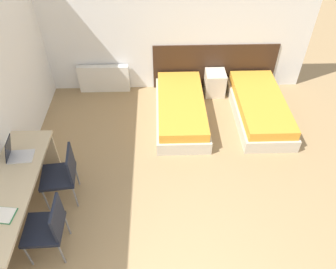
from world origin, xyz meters
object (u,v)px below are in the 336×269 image
object	(u,v)px
nightstand	(215,83)
chair_near_laptop	(62,173)
bed_near_window	(181,109)
chair_near_notebook	(48,226)
bed_near_door	(260,108)
laptop	(17,154)

from	to	relation	value
nightstand	chair_near_laptop	bearing A→B (deg)	-134.45
bed_near_window	chair_near_notebook	size ratio (longest dim) A/B	2.18
bed_near_door	chair_near_notebook	world-z (taller)	chair_near_notebook
chair_near_notebook	laptop	world-z (taller)	laptop
bed_near_window	chair_near_notebook	xyz separation A→B (m)	(-1.71, -2.52, 0.31)
bed_near_window	chair_near_notebook	bearing A→B (deg)	-124.11
bed_near_window	chair_near_laptop	size ratio (longest dim) A/B	2.18
nightstand	laptop	xyz separation A→B (m)	(-2.95, -2.39, 0.58)
chair_near_laptop	nightstand	bearing A→B (deg)	38.99
bed_near_door	nightstand	bearing A→B (deg)	133.36
chair_near_notebook	bed_near_door	bearing A→B (deg)	37.02
bed_near_window	nightstand	world-z (taller)	nightstand
bed_near_window	nightstand	bearing A→B (deg)	46.64
chair_near_laptop	chair_near_notebook	world-z (taller)	same
nightstand	chair_near_notebook	bearing A→B (deg)	-126.46
bed_near_door	bed_near_window	bearing A→B (deg)	180.00
nightstand	laptop	distance (m)	3.84
nightstand	chair_near_laptop	xyz separation A→B (m)	(-2.42, -2.47, 0.27)
bed_near_door	chair_near_laptop	world-z (taller)	chair_near_laptop
bed_near_door	nightstand	xyz separation A→B (m)	(-0.71, 0.75, 0.04)
chair_near_notebook	nightstand	bearing A→B (deg)	51.76
nightstand	bed_near_window	bearing A→B (deg)	-133.36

